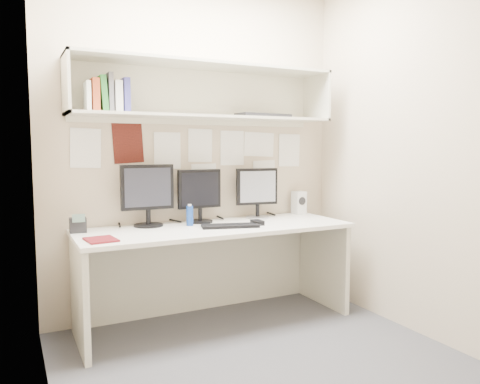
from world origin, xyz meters
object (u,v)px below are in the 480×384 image
desk (216,274)px  monitor_center (200,193)px  monitor_left (148,193)px  monitor_right (257,190)px  desk_phone (78,225)px  speaker (299,203)px  maroon_notebook (101,240)px  keyboard (230,226)px

desk → monitor_center: (-0.04, 0.22, 0.59)m
monitor_left → monitor_right: monitor_left is taller
monitor_left → monitor_center: monitor_left is taller
desk → desk_phone: bearing=169.1°
speaker → maroon_notebook: (-1.75, -0.43, -0.09)m
monitor_right → desk_phone: monitor_right is taller
monitor_right → speaker: size_ratio=2.07×
keyboard → maroon_notebook: (-0.92, -0.08, -0.00)m
monitor_center → maroon_notebook: 0.93m
monitor_center → monitor_right: bearing=-3.4°
speaker → monitor_left: bearing=178.4°
monitor_right → maroon_notebook: (-1.32, -0.39, -0.22)m
monitor_left → desk_phone: 0.53m
monitor_center → speaker: size_ratio=2.08×
desk → monitor_right: size_ratio=4.93×
keyboard → monitor_right: bearing=54.1°
keyboard → speaker: 0.90m
desk → speaker: size_ratio=10.21×
desk → monitor_center: 0.63m
keyboard → speaker: bearing=38.5°
monitor_right → maroon_notebook: monitor_right is taller
monitor_center → keyboard: 0.40m
monitor_right → speaker: 0.45m
monitor_center → speaker: (0.94, 0.04, -0.13)m
desk → monitor_right: bearing=25.3°
desk → maroon_notebook: 0.95m
speaker → keyboard: bearing=-160.2°
speaker → maroon_notebook: speaker is taller
monitor_right → desk_phone: size_ratio=3.09×
desk → maroon_notebook: (-0.85, -0.18, 0.37)m
monitor_left → keyboard: size_ratio=1.10×
monitor_left → maroon_notebook: monitor_left is taller
monitor_center → desk_phone: 0.92m
monitor_center → monitor_right: size_ratio=1.00×
monitor_left → keyboard: 0.65m
keyboard → monitor_left: bearing=164.1°
monitor_center → keyboard: size_ratio=0.99×
monitor_right → speaker: (0.43, 0.04, -0.13)m
monitor_left → desk_phone: (-0.50, -0.04, -0.20)m
desk_phone → desk: bearing=-7.7°
maroon_notebook → desk_phone: (-0.09, 0.36, 0.05)m
monitor_right → desk_phone: bearing=-171.1°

